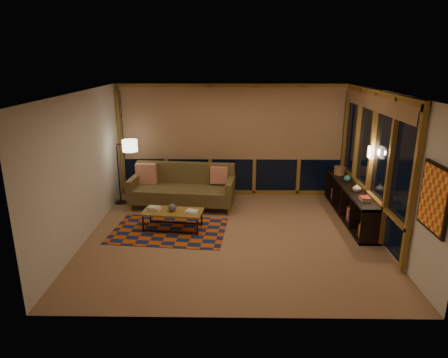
{
  "coord_description": "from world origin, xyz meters",
  "views": [
    {
      "loc": [
        -0.06,
        -6.98,
        3.28
      ],
      "look_at": [
        -0.17,
        0.24,
        1.07
      ],
      "focal_mm": 32.0,
      "sensor_mm": 36.0,
      "label": 1
    }
  ],
  "objects_px": {
    "coffee_table": "(173,220)",
    "floor_lamp": "(118,171)",
    "sofa": "(182,187)",
    "bookshelf": "(350,202)"
  },
  "relations": [
    {
      "from": "sofa",
      "to": "bookshelf",
      "type": "xyz_separation_m",
      "value": [
        3.62,
        -0.55,
        -0.13
      ]
    },
    {
      "from": "bookshelf",
      "to": "sofa",
      "type": "bearing_deg",
      "value": 171.3
    },
    {
      "from": "sofa",
      "to": "floor_lamp",
      "type": "bearing_deg",
      "value": 176.76
    },
    {
      "from": "sofa",
      "to": "coffee_table",
      "type": "relative_size",
      "value": 1.97
    },
    {
      "from": "coffee_table",
      "to": "bookshelf",
      "type": "xyz_separation_m",
      "value": [
        3.67,
        0.7,
        0.15
      ]
    },
    {
      "from": "floor_lamp",
      "to": "sofa",
      "type": "bearing_deg",
      "value": 10.06
    },
    {
      "from": "coffee_table",
      "to": "bookshelf",
      "type": "distance_m",
      "value": 3.74
    },
    {
      "from": "floor_lamp",
      "to": "coffee_table",
      "type": "bearing_deg",
      "value": -26.83
    },
    {
      "from": "coffee_table",
      "to": "floor_lamp",
      "type": "xyz_separation_m",
      "value": [
        -1.44,
        1.49,
        0.57
      ]
    },
    {
      "from": "sofa",
      "to": "floor_lamp",
      "type": "relative_size",
      "value": 1.5
    }
  ]
}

